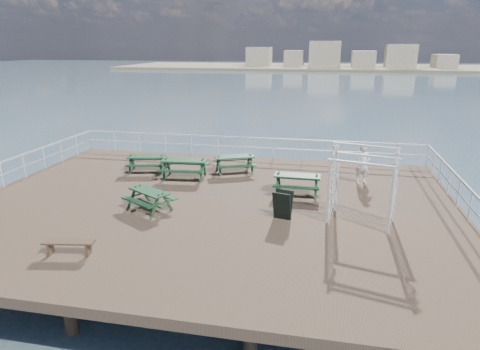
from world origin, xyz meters
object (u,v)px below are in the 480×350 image
Objects in this scene: picnic_table_b at (184,165)px; picnic_table_c at (234,160)px; picnic_table_d at (149,196)px; flat_bench_far at (69,245)px; trellis_arbor at (362,189)px; person at (363,164)px; picnic_table_a at (147,160)px; picnic_table_e at (297,180)px.

picnic_table_c is at bearing 29.17° from picnic_table_b.
flat_bench_far is (-0.81, -3.73, -0.20)m from picnic_table_d.
picnic_table_d is (-0.03, -3.80, -0.10)m from picnic_table_b.
picnic_table_c is 7.21m from trellis_arbor.
picnic_table_c is 5.50m from picnic_table_d.
flat_bench_far is at bearing -131.26° from picnic_table_c.
trellis_arbor is 4.37m from person.
trellis_arbor is (5.31, -4.84, 0.61)m from picnic_table_c.
picnic_table_e is at bearing -26.09° from picnic_table_a.
trellis_arbor is (8.10, 4.03, 0.86)m from flat_bench_far.
picnic_table_e is (3.05, -2.41, 0.00)m from picnic_table_c.
picnic_table_e is 8.71m from flat_bench_far.
person reaches higher than picnic_table_d.
flat_bench_far is at bearing -71.30° from picnic_table_d.
trellis_arbor is (2.27, -2.43, 0.61)m from picnic_table_e.
picnic_table_d is 1.14× the size of picnic_table_e.
picnic_table_b reaches higher than picnic_table_c.
picnic_table_d is 5.72m from picnic_table_e.
trellis_arbor is (9.33, -4.16, 0.63)m from picnic_table_a.
flat_bench_far is (-0.84, -7.53, -0.30)m from picnic_table_b.
picnic_table_d is 7.33m from trellis_arbor.
picnic_table_c is 1.22× the size of picnic_table_e.
picnic_table_a is at bearing 145.44° from picnic_table_d.
picnic_table_a is 0.75× the size of trellis_arbor.
picnic_table_c reaches higher than flat_bench_far.
picnic_table_b is 0.95× the size of picnic_table_c.
flat_bench_far is at bearing -131.30° from picnic_table_e.
picnic_table_b reaches higher than picnic_table_e.
picnic_table_e is at bearing 59.40° from picnic_table_d.
picnic_table_d is 1.40× the size of flat_bench_far.
person reaches higher than picnic_table_a.
picnic_table_d is 1.24× the size of person.
picnic_table_d is at bearing -162.95° from trellis_arbor.
picnic_table_b is 3.80m from picnic_table_d.
picnic_table_d is at bearing -134.89° from picnic_table_c.
trellis_arbor is (7.29, 0.30, 0.66)m from picnic_table_d.
person is (9.65, 0.18, 0.30)m from picnic_table_a.
flat_bench_far is 11.89m from person.
picnic_table_a is 8.28m from flat_bench_far.
picnic_table_b is 7.65m from person.
picnic_table_a reaches higher than picnic_table_d.
picnic_table_b is at bearing -30.05° from picnic_table_a.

